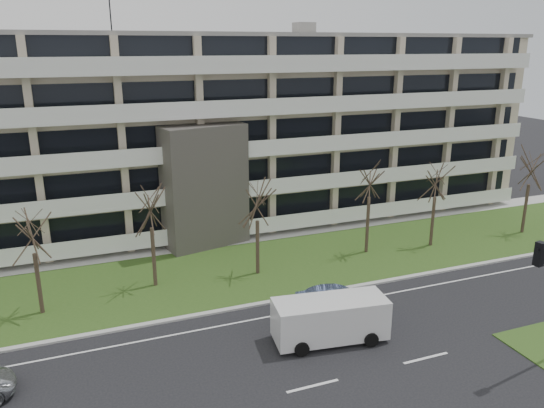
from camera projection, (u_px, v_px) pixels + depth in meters
name	position (u px, v px, depth m)	size (l,w,h in m)	color
ground	(313.00, 386.00, 23.34)	(160.00, 160.00, 0.00)	black
grass_verge	(228.00, 272.00, 34.94)	(90.00, 10.00, 0.06)	#2C4D19
curb	(253.00, 305.00, 30.47)	(90.00, 0.35, 0.12)	#B2B2AD
sidewalk	(207.00, 244.00, 39.84)	(90.00, 2.00, 0.08)	#B2B2AD
lane_edge_line	(262.00, 318.00, 29.14)	(90.00, 0.12, 0.01)	white
apartment_building	(183.00, 130.00, 43.73)	(60.50, 15.10, 18.75)	#BBAF92
blue_sedan	(339.00, 303.00, 29.19)	(1.66, 4.76, 1.57)	#758BCB
white_van	(332.00, 316.00, 26.64)	(5.96, 2.93, 2.22)	silver
tree_2	(31.00, 229.00, 28.22)	(3.21, 3.21, 6.42)	#382B21
tree_3	(150.00, 204.00, 31.50)	(3.42, 3.42, 6.84)	#382B21
tree_4	(257.00, 200.00, 33.33)	(3.26, 3.26, 6.52)	#382B21
tree_5	(370.00, 175.00, 36.66)	(3.73, 3.73, 7.45)	#382B21
tree_6	(437.00, 178.00, 38.09)	(3.38, 3.38, 6.75)	#382B21
tree_7	(532.00, 165.00, 40.73)	(3.57, 3.57, 7.14)	#382B21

